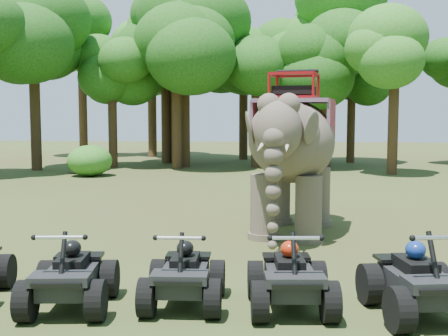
% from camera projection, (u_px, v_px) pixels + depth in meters
% --- Properties ---
extents(ground, '(110.00, 110.00, 0.00)m').
position_uv_depth(ground, '(219.00, 269.00, 11.06)').
color(ground, '#47381E').
rests_on(ground, ground).
extents(elephant, '(3.11, 5.34, 4.21)m').
position_uv_depth(elephant, '(293.00, 151.00, 14.47)').
color(elephant, brown).
rests_on(elephant, ground).
extents(atv_1, '(1.47, 1.89, 1.30)m').
position_uv_depth(atv_1, '(70.00, 268.00, 8.78)').
color(atv_1, black).
rests_on(atv_1, ground).
extents(atv_2, '(1.30, 1.74, 1.25)m').
position_uv_depth(atv_2, '(184.00, 267.00, 8.91)').
color(atv_2, black).
rests_on(atv_2, ground).
extents(atv_3, '(1.43, 1.86, 1.30)m').
position_uv_depth(atv_3, '(291.00, 269.00, 8.73)').
color(atv_3, black).
rests_on(atv_3, ground).
extents(atv_4, '(1.67, 2.08, 1.38)m').
position_uv_depth(atv_4, '(420.00, 271.00, 8.41)').
color(atv_4, black).
rests_on(atv_4, ground).
extents(tree_0, '(4.69, 4.69, 6.70)m').
position_uv_depth(tree_0, '(255.00, 110.00, 32.84)').
color(tree_0, '#195114').
rests_on(tree_0, ground).
extents(tree_1, '(5.26, 5.26, 7.52)m').
position_uv_depth(tree_1, '(327.00, 103.00, 32.30)').
color(tree_1, '#195114').
rests_on(tree_1, ground).
extents(tree_2, '(5.23, 5.23, 7.46)m').
position_uv_depth(tree_2, '(394.00, 102.00, 28.67)').
color(tree_2, '#195114').
rests_on(tree_2, ground).
extents(tree_28, '(6.56, 6.56, 9.37)m').
position_uv_depth(tree_28, '(34.00, 86.00, 30.90)').
color(tree_28, '#195114').
rests_on(tree_28, ground).
extents(tree_29, '(5.01, 5.01, 7.16)m').
position_uv_depth(tree_29, '(112.00, 106.00, 32.60)').
color(tree_29, '#195114').
rests_on(tree_29, ground).
extents(tree_30, '(5.24, 5.24, 7.49)m').
position_uv_depth(tree_30, '(185.00, 103.00, 32.79)').
color(tree_30, '#195114').
rests_on(tree_30, ground).
extents(tree_31, '(7.53, 7.53, 10.76)m').
position_uv_depth(tree_31, '(324.00, 79.00, 35.53)').
color(tree_31, '#195114').
rests_on(tree_31, ground).
extents(tree_32, '(5.86, 5.86, 8.37)m').
position_uv_depth(tree_32, '(298.00, 97.00, 35.57)').
color(tree_32, '#195114').
rests_on(tree_32, ground).
extents(tree_33, '(7.03, 7.03, 10.04)m').
position_uv_depth(tree_33, '(166.00, 84.00, 35.57)').
color(tree_33, '#195114').
rests_on(tree_33, ground).
extents(tree_34, '(6.88, 6.88, 9.83)m').
position_uv_depth(tree_34, '(243.00, 88.00, 38.63)').
color(tree_34, '#195114').
rests_on(tree_34, ground).
extents(tree_35, '(6.43, 6.43, 9.19)m').
position_uv_depth(tree_35, '(174.00, 91.00, 35.70)').
color(tree_35, '#195114').
rests_on(tree_35, ground).
extents(tree_36, '(7.60, 7.60, 10.86)m').
position_uv_depth(tree_36, '(152.00, 83.00, 40.98)').
color(tree_36, '#195114').
rests_on(tree_36, ground).
extents(tree_39, '(5.18, 5.18, 7.40)m').
position_uv_depth(tree_39, '(351.00, 105.00, 36.04)').
color(tree_39, '#195114').
rests_on(tree_39, ground).
extents(tree_40, '(6.18, 6.18, 8.83)m').
position_uv_depth(tree_40, '(176.00, 91.00, 31.75)').
color(tree_40, '#195114').
rests_on(tree_40, ground).
extents(tree_41, '(7.14, 7.14, 10.20)m').
position_uv_depth(tree_41, '(177.00, 82.00, 34.86)').
color(tree_41, '#195114').
rests_on(tree_41, ground).
extents(tree_42, '(7.47, 7.47, 10.68)m').
position_uv_depth(tree_42, '(82.00, 84.00, 41.34)').
color(tree_42, '#195114').
rests_on(tree_42, ground).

